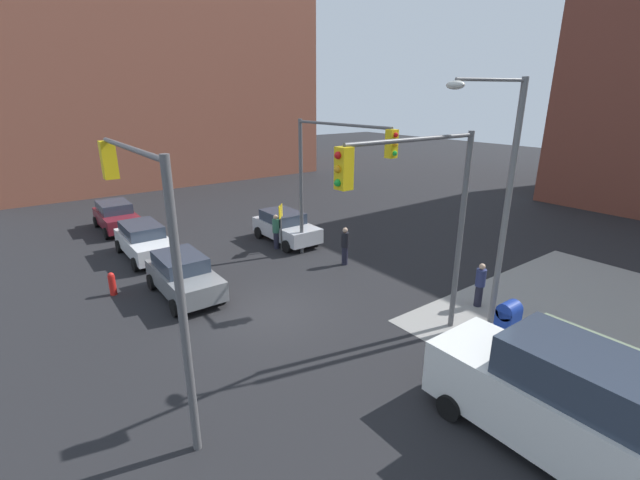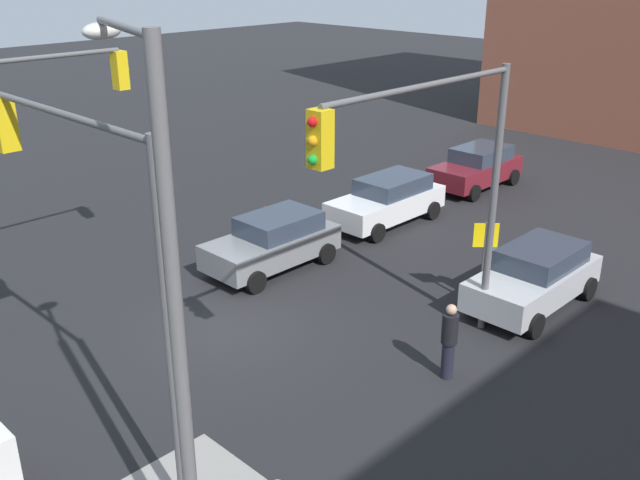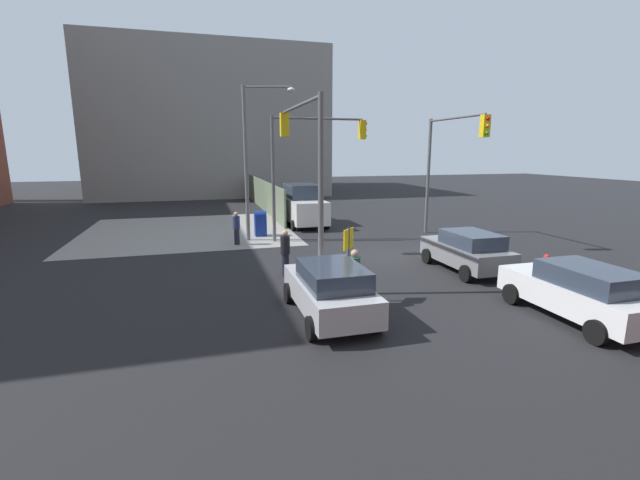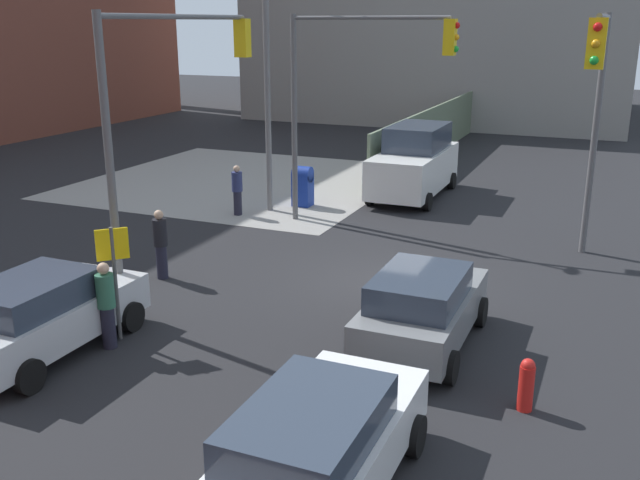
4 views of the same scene
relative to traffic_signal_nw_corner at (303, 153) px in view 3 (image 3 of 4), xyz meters
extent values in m
plane|color=black|center=(2.13, -4.50, -4.67)|extent=(120.00, 120.00, 0.00)
cube|color=gray|center=(11.13, 4.50, -4.66)|extent=(12.00, 12.00, 0.01)
cube|color=#607056|center=(19.52, -1.30, -3.47)|extent=(18.78, 0.12, 2.40)
cube|color=gray|center=(38.13, 2.06, 2.98)|extent=(20.00, 24.00, 15.29)
cylinder|color=#59595B|center=(-2.37, 0.00, -1.42)|extent=(0.18, 0.18, 6.50)
cylinder|color=#59595B|center=(0.52, 0.00, 1.71)|extent=(5.78, 0.12, 0.12)
cube|color=yellow|center=(3.41, 0.00, 1.18)|extent=(0.32, 0.36, 1.00)
sphere|color=red|center=(3.59, 0.00, 1.50)|extent=(0.18, 0.18, 0.18)
sphere|color=orange|center=(3.59, 0.00, 1.18)|extent=(0.18, 0.18, 0.18)
sphere|color=green|center=(3.59, 0.00, 0.86)|extent=(0.18, 0.18, 0.18)
cylinder|color=#59595B|center=(6.63, -9.00, -1.42)|extent=(0.18, 0.18, 6.50)
cylinder|color=#59595B|center=(4.22, -9.00, 1.71)|extent=(4.82, 0.12, 0.12)
cube|color=yellow|center=(1.81, -9.00, 1.18)|extent=(0.32, 0.36, 1.00)
sphere|color=red|center=(1.63, -9.00, 1.50)|extent=(0.18, 0.18, 0.18)
sphere|color=orange|center=(1.63, -9.00, 1.18)|extent=(0.18, 0.18, 0.18)
sphere|color=green|center=(1.63, -9.00, 0.86)|extent=(0.18, 0.18, 0.18)
cylinder|color=#59595B|center=(6.63, 0.00, -1.42)|extent=(0.18, 0.18, 6.50)
cylinder|color=#59595B|center=(6.63, -2.44, 1.71)|extent=(0.12, 4.89, 0.12)
cube|color=yellow|center=(6.63, -4.89, 1.18)|extent=(0.36, 0.32, 1.00)
sphere|color=red|center=(6.63, -5.07, 1.50)|extent=(0.18, 0.18, 0.18)
sphere|color=orange|center=(6.63, -5.07, 1.18)|extent=(0.18, 0.18, 0.18)
sphere|color=green|center=(6.63, -5.07, 0.86)|extent=(0.18, 0.18, 0.18)
cylinder|color=slate|center=(7.33, 1.30, -0.67)|extent=(0.20, 0.20, 8.00)
cylinder|color=slate|center=(6.99, 0.15, 3.23)|extent=(0.78, 2.33, 0.10)
ellipsoid|color=silver|center=(6.65, -1.00, 3.08)|extent=(0.56, 0.36, 0.24)
cylinder|color=#4C4C4C|center=(-3.27, -0.64, -3.47)|extent=(0.08, 0.08, 2.40)
cube|color=yellow|center=(-3.27, -0.64, -2.62)|extent=(0.48, 0.48, 0.64)
cube|color=navy|center=(8.33, 0.50, -4.09)|extent=(0.56, 0.64, 1.15)
cylinder|color=navy|center=(8.33, 0.50, -3.52)|extent=(0.56, 0.64, 0.56)
cylinder|color=red|center=(-2.87, -8.70, -4.27)|extent=(0.26, 0.26, 0.80)
sphere|color=red|center=(-2.87, -8.70, -3.85)|extent=(0.24, 0.24, 0.24)
cube|color=#B7BABF|center=(-4.27, 0.29, -3.97)|extent=(4.23, 1.80, 0.75)
cube|color=#2D3847|center=(-4.61, 0.29, -3.32)|extent=(2.37, 1.58, 0.55)
cylinder|color=black|center=(-2.83, 1.19, -4.35)|extent=(0.64, 0.22, 0.64)
cylinder|color=black|center=(-2.83, -0.61, -4.35)|extent=(0.64, 0.22, 0.64)
cylinder|color=black|center=(-5.71, 1.19, -4.35)|extent=(0.64, 0.22, 0.64)
cylinder|color=black|center=(-5.71, -0.61, -4.35)|extent=(0.64, 0.22, 0.64)
cube|color=slate|center=(-1.07, -6.43, -3.97)|extent=(4.11, 1.80, 0.75)
cube|color=#2D3847|center=(-1.40, -6.43, -3.32)|extent=(2.30, 1.58, 0.55)
cylinder|color=black|center=(0.32, -5.53, -4.35)|extent=(0.64, 0.22, 0.64)
cylinder|color=black|center=(0.32, -7.33, -4.35)|extent=(0.64, 0.22, 0.64)
cylinder|color=black|center=(-2.47, -5.53, -4.35)|extent=(0.64, 0.22, 0.64)
cylinder|color=black|center=(-2.47, -7.33, -4.35)|extent=(0.64, 0.22, 0.64)
cube|color=white|center=(-6.37, -6.45, -3.97)|extent=(4.45, 1.80, 0.75)
cube|color=#2D3847|center=(-6.72, -6.45, -3.32)|extent=(2.49, 1.58, 0.55)
cylinder|color=black|center=(-4.86, -5.55, -4.35)|extent=(0.64, 0.22, 0.64)
cylinder|color=black|center=(-4.86, -7.35, -4.35)|extent=(0.64, 0.22, 0.64)
cylinder|color=black|center=(-7.88, -5.55, -4.35)|extent=(0.64, 0.22, 0.64)
cube|color=white|center=(11.24, -2.70, -3.65)|extent=(5.40, 2.10, 1.40)
cube|color=#2D3847|center=(11.67, -2.70, -2.50)|extent=(3.02, 1.85, 0.90)
cylinder|color=black|center=(9.40, -3.75, -4.35)|extent=(0.64, 0.22, 0.64)
cylinder|color=black|center=(9.40, -1.65, -4.35)|extent=(0.64, 0.22, 0.64)
cylinder|color=black|center=(13.07, -3.75, -4.35)|extent=(0.64, 0.22, 0.64)
cylinder|color=black|center=(13.07, -1.65, -4.35)|extent=(0.64, 0.22, 0.64)
cylinder|color=black|center=(0.13, 0.70, -3.46)|extent=(0.36, 0.36, 0.69)
sphere|color=tan|center=(0.13, 0.70, -2.99)|extent=(0.24, 0.24, 0.24)
cylinder|color=#1E1E2D|center=(0.13, 0.70, -4.23)|extent=(0.28, 0.28, 0.87)
cylinder|color=navy|center=(6.33, 2.00, -3.52)|extent=(0.36, 0.36, 0.65)
sphere|color=tan|center=(6.33, 2.00, -3.08)|extent=(0.22, 0.22, 0.22)
cylinder|color=#1E1E2D|center=(6.33, 2.00, -4.26)|extent=(0.28, 0.28, 0.83)
cylinder|color=#2D664C|center=(-3.67, -0.70, -3.45)|extent=(0.36, 0.36, 0.69)
sphere|color=tan|center=(-3.67, -0.70, -2.99)|extent=(0.24, 0.24, 0.24)
cylinder|color=#1E1E2D|center=(-3.67, -0.70, -4.23)|extent=(0.28, 0.28, 0.87)
camera|label=1|loc=(14.34, -11.34, 2.78)|focal=24.00mm
camera|label=2|loc=(11.72, 8.16, 4.08)|focal=40.00mm
camera|label=3|loc=(-15.53, 3.76, 0.05)|focal=24.00mm
camera|label=4|loc=(-14.03, -9.71, 1.60)|focal=40.00mm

